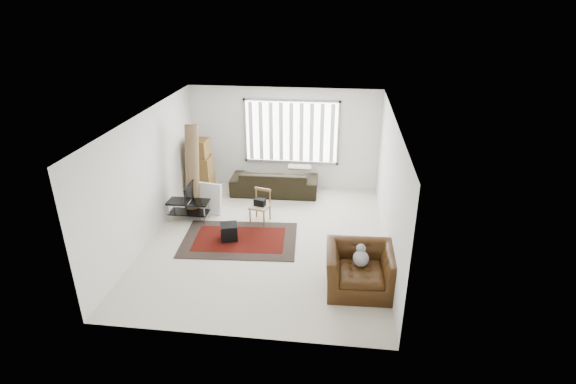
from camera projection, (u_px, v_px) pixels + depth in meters
The scene contains 11 objects.
room at pixel (270, 155), 9.44m from camera, with size 6.00×6.02×2.71m.
persian_rug at pixel (240, 240), 9.69m from camera, with size 2.54×1.78×0.02m.
tv_stand at pixel (189, 206), 10.43m from camera, with size 0.95×0.43×0.47m.
tv at pixel (187, 192), 10.29m from camera, with size 0.77×0.10×0.44m, color black.
subwoofer at pixel (229, 232), 9.63m from camera, with size 0.35×0.35×0.35m, color black.
moving_boxes at pixel (200, 170), 11.58m from camera, with size 0.62×0.57×1.50m.
white_flatpack at pixel (209, 199), 10.74m from camera, with size 0.59×0.09×0.75m, color silver.
rolled_rug at pixel (192, 170), 10.54m from camera, with size 0.32×0.32×2.12m, color brown.
sofa at pixel (274, 178), 11.77m from camera, with size 2.25×0.97×0.87m, color black.
side_chair at pixel (260, 204), 10.32m from camera, with size 0.50×0.50×0.77m.
armchair at pixel (361, 267), 7.94m from camera, with size 1.27×1.11×0.91m.
Camera 1 is at (1.47, -8.31, 4.92)m, focal length 28.00 mm.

